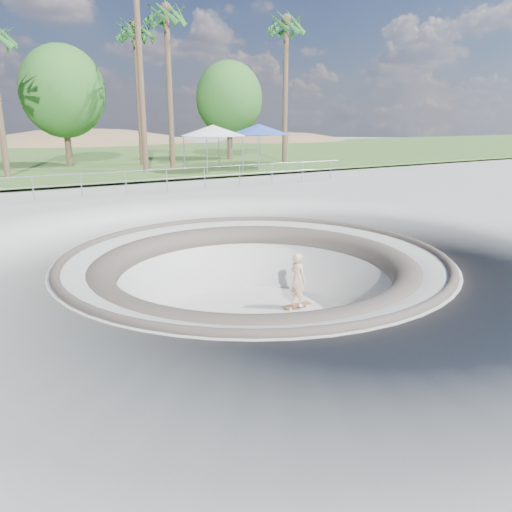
{
  "coord_description": "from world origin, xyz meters",
  "views": [
    {
      "loc": [
        -6.4,
        -11.13,
        3.58
      ],
      "look_at": [
        0.22,
        0.3,
        -0.1
      ],
      "focal_mm": 35.0,
      "sensor_mm": 36.0,
      "label": 1
    }
  ],
  "objects": [
    {
      "name": "grass_strip",
      "position": [
        0.0,
        34.0,
        0.22
      ],
      "size": [
        180.0,
        36.0,
        0.12
      ],
      "color": "#435F26",
      "rests_on": "ground"
    },
    {
      "name": "skateboard",
      "position": [
        1.65,
        0.3,
        -1.83
      ],
      "size": [
        0.89,
        0.28,
        0.09
      ],
      "color": "brown",
      "rests_on": "ground"
    },
    {
      "name": "skate_bowl",
      "position": [
        0.0,
        0.0,
        -1.83
      ],
      "size": [
        14.0,
        14.0,
        4.1
      ],
      "color": "#AEAEA8",
      "rests_on": "ground"
    },
    {
      "name": "ground",
      "position": [
        0.0,
        0.0,
        0.0
      ],
      "size": [
        180.0,
        180.0,
        0.0
      ],
      "primitive_type": "plane",
      "color": "#AEAEA8",
      "rests_on": "ground"
    },
    {
      "name": "bushy_tree_mid",
      "position": [
        0.13,
        26.56,
        5.27
      ],
      "size": [
        5.7,
        5.19,
        8.23
      ],
      "color": "brown",
      "rests_on": "ground"
    },
    {
      "name": "safety_railing",
      "position": [
        0.0,
        12.0,
        0.69
      ],
      "size": [
        25.0,
        0.06,
        1.03
      ],
      "color": "gray",
      "rests_on": "ground"
    },
    {
      "name": "bushy_tree_right",
      "position": [
        12.69,
        26.11,
        5.0
      ],
      "size": [
        5.4,
        4.91,
        7.79
      ],
      "color": "brown",
      "rests_on": "ground"
    },
    {
      "name": "palm_d",
      "position": [
        4.82,
        24.6,
        8.98
      ],
      "size": [
        2.6,
        2.6,
        10.18
      ],
      "color": "brown",
      "rests_on": "ground"
    },
    {
      "name": "palm_f",
      "position": [
        14.41,
        20.58,
        9.57
      ],
      "size": [
        2.6,
        2.6,
        10.82
      ],
      "color": "brown",
      "rests_on": "ground"
    },
    {
      "name": "palm_e",
      "position": [
        5.98,
        21.63,
        9.62
      ],
      "size": [
        2.6,
        2.6,
        10.88
      ],
      "color": "brown",
      "rests_on": "ground"
    },
    {
      "name": "canopy_white",
      "position": [
        7.35,
        18.0,
        2.78
      ],
      "size": [
        5.59,
        5.59,
        2.86
      ],
      "color": "gray",
      "rests_on": "ground"
    },
    {
      "name": "canopy_blue",
      "position": [
        10.69,
        18.0,
        2.81
      ],
      "size": [
        5.55,
        5.55,
        2.89
      ],
      "color": "gray",
      "rests_on": "ground"
    },
    {
      "name": "skater",
      "position": [
        1.65,
        0.3,
        -1.01
      ],
      "size": [
        0.47,
        0.64,
        1.6
      ],
      "primitive_type": "imported",
      "rotation": [
        0.0,
        0.0,
        1.72
      ],
      "color": "#DEB690",
      "rests_on": "skateboard"
    },
    {
      "name": "distant_hills",
      "position": [
        3.78,
        57.17,
        -7.02
      ],
      "size": [
        103.2,
        45.0,
        28.6
      ],
      "color": "brown",
      "rests_on": "ground"
    }
  ]
}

